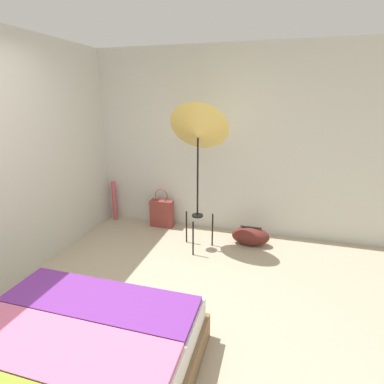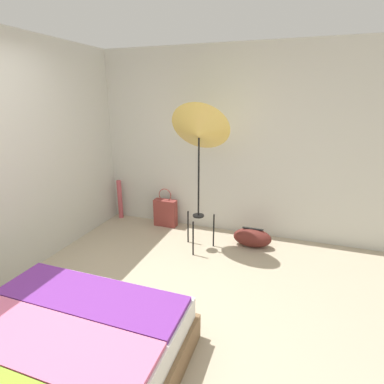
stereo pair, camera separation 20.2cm
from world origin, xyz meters
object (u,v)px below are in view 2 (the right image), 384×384
tote_bag (165,212)px  paper_roll (120,199)px  photo_umbrella (199,133)px  duffel_bag (252,238)px

tote_bag → paper_roll: size_ratio=0.94×
photo_umbrella → duffel_bag: (0.67, 0.27, -1.40)m
duffel_bag → paper_roll: 2.25m
photo_umbrella → tote_bag: size_ratio=3.11×
photo_umbrella → tote_bag: 1.57m
photo_umbrella → duffel_bag: 1.57m
paper_roll → photo_umbrella: bearing=-20.4°
tote_bag → paper_roll: bearing=176.3°
photo_umbrella → duffel_bag: bearing=21.9°
tote_bag → duffel_bag: (1.38, -0.25, -0.09)m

